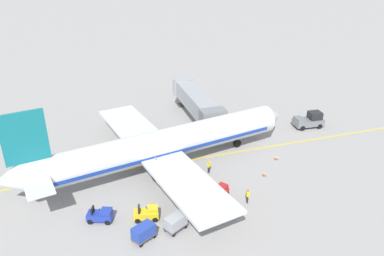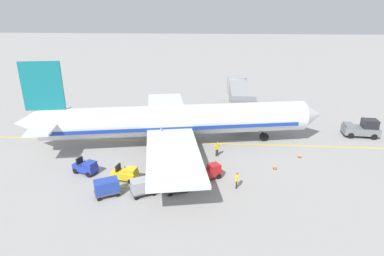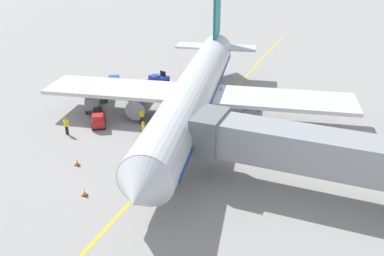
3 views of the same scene
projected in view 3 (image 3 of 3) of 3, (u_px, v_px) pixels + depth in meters
ground_plane at (208, 118)px, 41.45m from camera, size 400.00×400.00×0.00m
gate_lead_in_line at (208, 118)px, 41.45m from camera, size 0.24×80.00×0.01m
parked_airliner at (195, 91)px, 39.24m from camera, size 30.44×37.15×10.63m
jet_bridge at (316, 151)px, 27.86m from camera, size 17.32×3.50×4.98m
baggage_tug_lead at (132, 90)px, 46.56m from camera, size 1.73×2.69×1.62m
baggage_tug_trailing at (98, 119)px, 39.35m from camera, size 2.36×2.75×1.62m
baggage_tug_spare at (158, 80)px, 49.93m from camera, size 2.03×2.77×1.62m
baggage_cart_front at (92, 102)px, 42.64m from camera, size 2.19×2.87×1.58m
baggage_cart_second_in_train at (101, 92)px, 45.36m from camera, size 2.19×2.87×1.58m
baggage_cart_third_in_train at (114, 83)px, 48.21m from camera, size 2.19×2.87×1.58m
ground_crew_wing_walker at (142, 116)px, 39.55m from camera, size 0.69×0.39×1.69m
ground_crew_loader at (66, 125)px, 37.60m from camera, size 0.73×0.27×1.69m
ground_crew_marshaller at (143, 129)px, 36.81m from camera, size 0.49×0.65×1.69m
safety_cone_nose_left at (77, 162)px, 32.84m from camera, size 0.36×0.36×0.59m
safety_cone_nose_right at (84, 192)px, 29.04m from camera, size 0.36×0.36×0.59m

